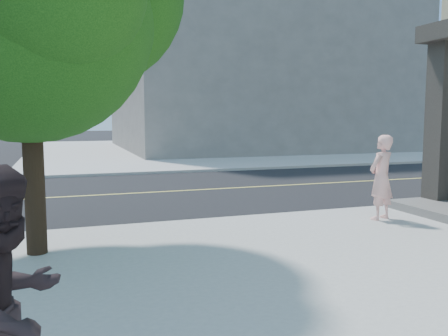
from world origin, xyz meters
name	(u,v)px	position (x,y,z in m)	size (l,w,h in m)	color
ground	(5,239)	(0.00, 0.00, 0.00)	(140.00, 140.00, 0.00)	black
road_ew	(23,199)	(0.00, 4.50, 0.01)	(140.00, 9.00, 0.01)	black
sidewalk_ne	(247,148)	(13.50, 21.50, 0.06)	(29.00, 25.00, 0.12)	#ADADAB
filler_ne	(251,48)	(14.00, 22.00, 7.12)	(18.00, 16.00, 14.00)	slate
man_on_phone	(381,177)	(7.40, -1.31, 1.02)	(0.65, 0.43, 1.79)	#FEB7AE
pedestrian	(9,309)	(0.71, -6.29, 1.06)	(0.91, 0.71, 1.87)	black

